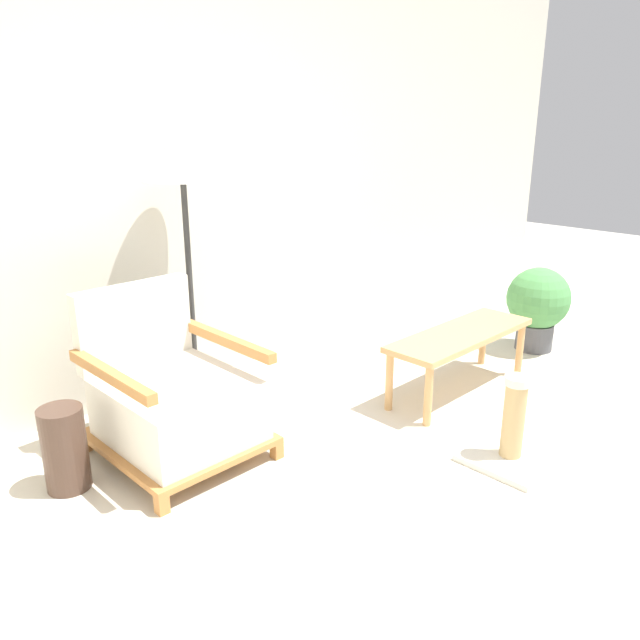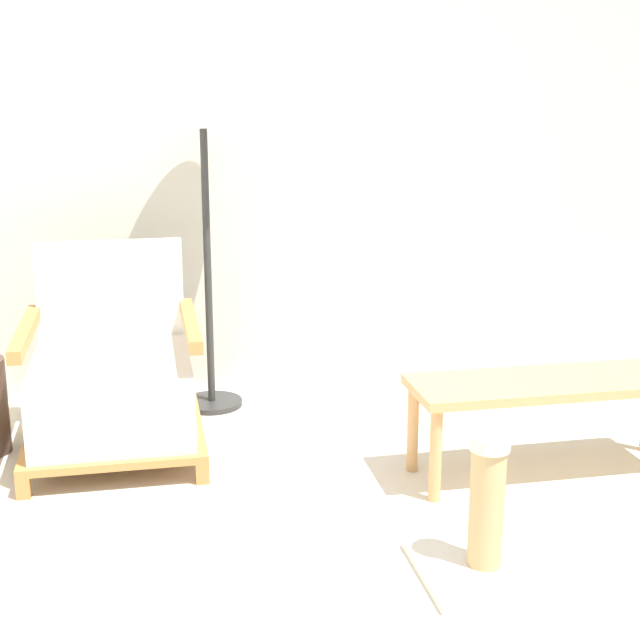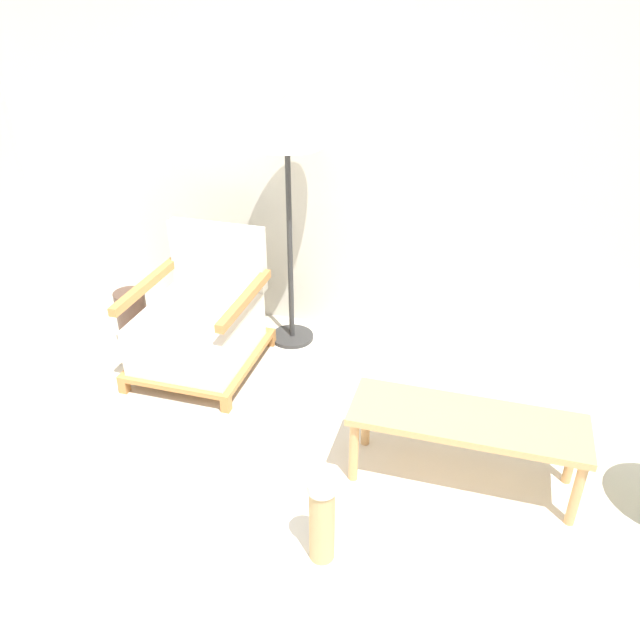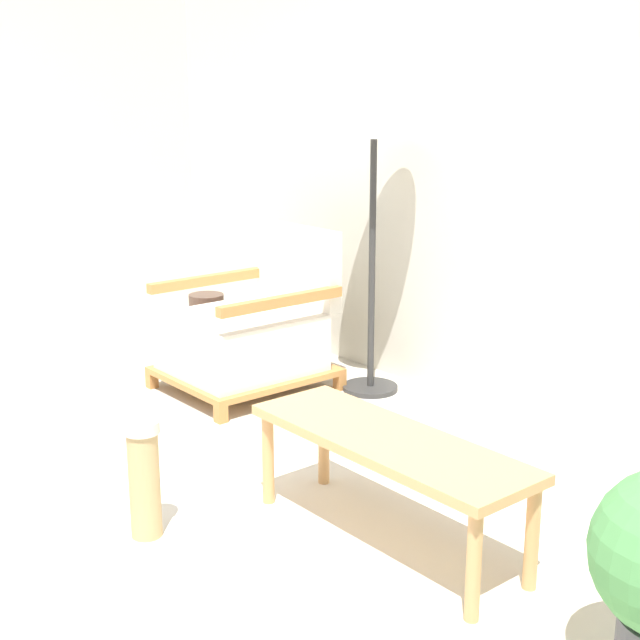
# 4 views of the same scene
# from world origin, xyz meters

# --- Properties ---
(wall_back) EXTENTS (8.00, 0.06, 2.70)m
(wall_back) POSITION_xyz_m (0.00, 2.36, 1.35)
(wall_back) COLOR beige
(wall_back) RESTS_ON ground_plane
(armchair) EXTENTS (0.68, 0.77, 0.80)m
(armchair) POSITION_xyz_m (-0.77, 1.63, 0.29)
(armchair) COLOR #B2753D
(armchair) RESTS_ON ground_plane
(floor_lamp) EXTENTS (0.42, 0.42, 1.53)m
(floor_lamp) POSITION_xyz_m (-0.35, 2.07, 1.32)
(floor_lamp) COLOR #2D2D2D
(floor_lamp) RESTS_ON ground_plane
(coffee_table) EXTENTS (1.06, 0.35, 0.38)m
(coffee_table) POSITION_xyz_m (0.83, 1.06, 0.33)
(coffee_table) COLOR tan
(coffee_table) RESTS_ON ground_plane
(scratching_post) EXTENTS (0.39, 0.39, 0.44)m
(scratching_post) POSITION_xyz_m (0.33, 0.43, 0.13)
(scratching_post) COLOR beige
(scratching_post) RESTS_ON ground_plane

